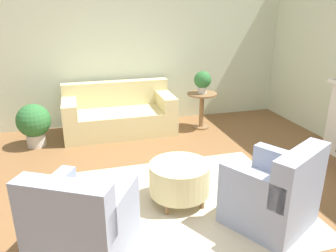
{
  "coord_description": "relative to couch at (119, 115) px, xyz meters",
  "views": [
    {
      "loc": [
        -0.85,
        -3.02,
        2.1
      ],
      "look_at": [
        0.15,
        0.55,
        0.75
      ],
      "focal_mm": 35.0,
      "sensor_mm": 36.0,
      "label": 1
    }
  ],
  "objects": [
    {
      "name": "side_table",
      "position": [
        1.47,
        -0.2,
        0.13
      ],
      "size": [
        0.53,
        0.53,
        0.65
      ],
      "color": "olive",
      "rests_on": "ground_plane"
    },
    {
      "name": "ground_plane",
      "position": [
        0.2,
        -2.49,
        -0.31
      ],
      "size": [
        16.0,
        16.0,
        0.0
      ],
      "primitive_type": "plane",
      "color": "brown"
    },
    {
      "name": "wall_back",
      "position": [
        0.2,
        0.56,
        1.09
      ],
      "size": [
        9.98,
        0.12,
        2.8
      ],
      "color": "beige",
      "rests_on": "ground_plane"
    },
    {
      "name": "rug",
      "position": [
        0.2,
        -2.49,
        -0.31
      ],
      "size": [
        2.94,
        2.16,
        0.01
      ],
      "color": "beige",
      "rests_on": "ground_plane"
    },
    {
      "name": "armchair_right",
      "position": [
        1.13,
        -3.07,
        0.04
      ],
      "size": [
        1.03,
        1.02,
        0.88
      ],
      "color": "#8E99B2",
      "rests_on": "rug"
    },
    {
      "name": "potted_plant_floor",
      "position": [
        -1.38,
        -0.27,
        0.08
      ],
      "size": [
        0.52,
        0.52,
        0.69
      ],
      "color": "beige",
      "rests_on": "ground_plane"
    },
    {
      "name": "ottoman_table",
      "position": [
        0.34,
        -2.43,
        -0.01
      ],
      "size": [
        0.68,
        0.68,
        0.47
      ],
      "color": "beige",
      "rests_on": "rug"
    },
    {
      "name": "armchair_left",
      "position": [
        -0.74,
        -3.07,
        0.04
      ],
      "size": [
        1.03,
        1.02,
        0.88
      ],
      "color": "#8E99B2",
      "rests_on": "rug"
    },
    {
      "name": "potted_plant_on_side_table",
      "position": [
        1.47,
        -0.2,
        0.57
      ],
      "size": [
        0.3,
        0.3,
        0.39
      ],
      "color": "beige",
      "rests_on": "side_table"
    },
    {
      "name": "couch",
      "position": [
        0.0,
        0.0,
        0.0
      ],
      "size": [
        1.88,
        0.89,
        0.85
      ],
      "color": "beige",
      "rests_on": "ground_plane"
    }
  ]
}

